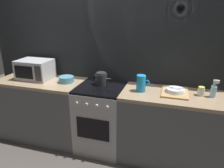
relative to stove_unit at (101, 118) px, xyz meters
name	(u,v)px	position (x,y,z in m)	size (l,w,h in m)	color
ground_plane	(102,146)	(0.00, 0.00, -0.45)	(8.00, 8.00, 0.00)	#47423D
back_wall	(108,58)	(0.00, 0.32, 0.75)	(3.60, 0.05, 2.40)	gray
counter_left	(43,109)	(-0.90, 0.00, 0.00)	(1.20, 0.60, 0.90)	#515459
stove_unit	(101,118)	(0.00, 0.00, 0.00)	(0.60, 0.63, 0.90)	#9E9EA3
counter_right	(170,128)	(0.90, 0.00, 0.00)	(1.20, 0.60, 0.90)	#515459
microwave	(35,69)	(-0.99, 0.04, 0.59)	(0.46, 0.35, 0.27)	#B2B2B7
kettle	(101,79)	(-0.01, 0.07, 0.53)	(0.28, 0.15, 0.17)	#262628
mixing_bowl	(66,79)	(-0.50, 0.03, 0.49)	(0.20, 0.20, 0.08)	teal
pitcher	(141,83)	(0.52, -0.01, 0.55)	(0.16, 0.11, 0.20)	#198CD8
dish_pile	(175,91)	(0.92, 0.05, 0.47)	(0.30, 0.40, 0.07)	tan
spice_jar	(201,91)	(1.20, 0.06, 0.50)	(0.08, 0.08, 0.10)	silver
spray_bottle	(214,90)	(1.32, 0.05, 0.53)	(0.08, 0.06, 0.20)	#8CCCE5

